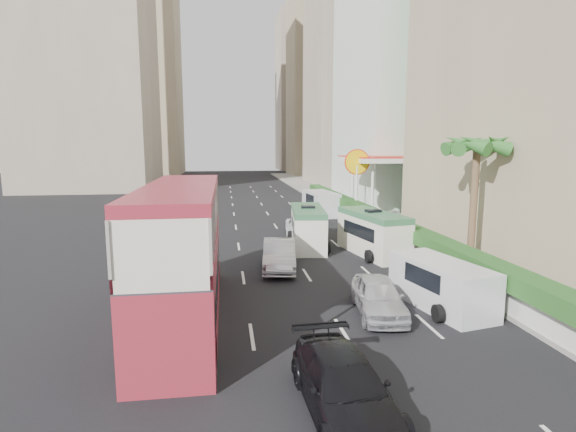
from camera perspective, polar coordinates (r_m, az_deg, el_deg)
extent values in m
plane|color=black|center=(18.32, 6.55, -11.80)|extent=(200.00, 200.00, 0.00)
cube|color=maroon|center=(17.10, -13.22, -4.62)|extent=(2.50, 11.00, 5.06)
imported|color=silver|center=(23.86, -1.11, -6.78)|extent=(2.19, 4.86, 1.55)
imported|color=silver|center=(18.15, 11.34, -12.11)|extent=(2.25, 4.43, 1.44)
imported|color=black|center=(12.08, 7.07, -23.50)|extent=(2.20, 4.91, 1.40)
imported|color=silver|center=(33.15, 1.44, -2.30)|extent=(2.43, 4.44, 1.18)
cube|color=silver|center=(28.73, 2.53, -1.48)|extent=(2.54, 5.92, 2.55)
cube|color=silver|center=(27.29, 10.69, -2.16)|extent=(2.93, 6.04, 2.57)
cube|color=silver|center=(19.27, 18.85, -8.22)|extent=(2.79, 4.99, 1.88)
cube|color=silver|center=(42.34, 4.19, 1.62)|extent=(2.70, 5.62, 2.17)
cube|color=#99968C|center=(44.13, 9.73, 0.51)|extent=(6.00, 120.00, 0.18)
cube|color=silver|center=(32.86, 10.92, -1.36)|extent=(0.30, 44.00, 1.00)
cube|color=#2D6626|center=(32.72, 10.97, 0.10)|extent=(1.10, 44.00, 0.70)
cylinder|color=brown|center=(24.11, 22.46, 0.90)|extent=(0.36, 0.36, 6.40)
cube|color=silver|center=(42.26, 11.94, 3.71)|extent=(6.50, 8.00, 5.50)
cube|color=tan|center=(80.03, 9.13, 22.23)|extent=(16.00, 16.00, 50.00)
cube|color=tan|center=(102.05, 4.37, 17.68)|extent=(14.00, 14.00, 44.00)
cube|color=tan|center=(123.19, 2.09, 15.25)|extent=(14.00, 14.00, 40.00)
cube|color=tan|center=(76.72, -24.60, 22.93)|extent=(18.00, 18.00, 52.00)
cube|color=tan|center=(109.26, -18.05, 17.23)|extent=(16.00, 16.00, 46.00)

